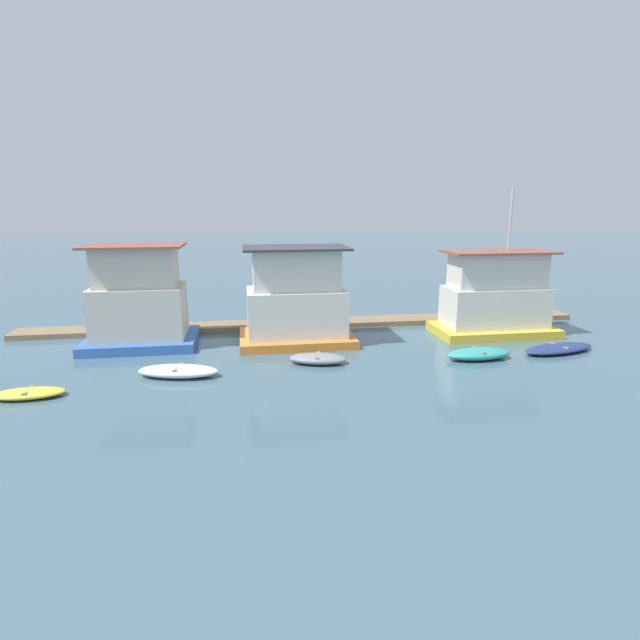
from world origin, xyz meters
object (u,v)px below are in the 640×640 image
(dinghy_grey, at_px, (318,359))
(dinghy_teal, at_px, (478,354))
(houseboat_blue, at_px, (139,302))
(houseboat_yellow, at_px, (495,298))
(mooring_post_near_right, at_px, (290,318))
(dinghy_navy, at_px, (559,348))
(houseboat_orange, at_px, (296,301))
(dinghy_white, at_px, (178,371))
(mooring_post_far_right, at_px, (158,322))
(dinghy_yellow, at_px, (29,393))

(dinghy_grey, relative_size, dinghy_teal, 0.90)
(houseboat_blue, xyz_separation_m, dinghy_grey, (8.75, -4.49, -2.09))
(houseboat_blue, distance_m, dinghy_teal, 17.39)
(houseboat_yellow, xyz_separation_m, mooring_post_near_right, (-11.46, 2.33, -1.26))
(houseboat_blue, distance_m, houseboat_yellow, 19.53)
(dinghy_navy, bearing_deg, dinghy_grey, 179.59)
(houseboat_orange, relative_size, dinghy_grey, 2.07)
(mooring_post_near_right, bearing_deg, dinghy_white, -128.43)
(dinghy_navy, bearing_deg, dinghy_teal, -174.26)
(houseboat_orange, bearing_deg, mooring_post_near_right, 92.33)
(houseboat_orange, bearing_deg, houseboat_blue, 175.30)
(houseboat_orange, relative_size, mooring_post_near_right, 3.62)
(houseboat_yellow, relative_size, dinghy_grey, 2.78)
(dinghy_teal, height_order, mooring_post_far_right, mooring_post_far_right)
(dinghy_yellow, xyz_separation_m, dinghy_navy, (24.03, 2.38, 0.02))
(dinghy_white, height_order, dinghy_navy, dinghy_white)
(dinghy_yellow, xyz_separation_m, mooring_post_near_right, (11.03, 8.62, 0.66))
(dinghy_teal, bearing_deg, houseboat_yellow, 55.53)
(mooring_post_far_right, relative_size, mooring_post_near_right, 0.98)
(dinghy_navy, bearing_deg, dinghy_white, -177.58)
(dinghy_yellow, height_order, dinghy_white, dinghy_white)
(houseboat_orange, bearing_deg, houseboat_yellow, -0.00)
(dinghy_teal, relative_size, mooring_post_near_right, 1.95)
(dinghy_white, bearing_deg, mooring_post_near_right, 51.57)
(houseboat_blue, height_order, houseboat_orange, houseboat_blue)
(houseboat_yellow, bearing_deg, dinghy_grey, -160.46)
(houseboat_orange, relative_size, dinghy_navy, 1.40)
(houseboat_blue, distance_m, mooring_post_near_right, 8.36)
(dinghy_teal, height_order, mooring_post_near_right, mooring_post_near_right)
(houseboat_blue, relative_size, mooring_post_near_right, 3.38)
(houseboat_blue, bearing_deg, houseboat_yellow, -1.97)
(houseboat_yellow, distance_m, dinghy_navy, 4.61)
(dinghy_yellow, distance_m, dinghy_grey, 11.98)
(houseboat_yellow, distance_m, dinghy_grey, 11.57)
(dinghy_grey, bearing_deg, mooring_post_far_right, 143.02)
(houseboat_blue, xyz_separation_m, mooring_post_far_right, (0.59, 1.66, -1.50))
(houseboat_blue, relative_size, mooring_post_far_right, 3.43)
(dinghy_teal, bearing_deg, houseboat_blue, 163.05)
(dinghy_navy, relative_size, mooring_post_near_right, 2.59)
(dinghy_navy, height_order, mooring_post_far_right, mooring_post_far_right)
(houseboat_yellow, height_order, dinghy_yellow, houseboat_yellow)
(dinghy_grey, relative_size, dinghy_navy, 0.68)
(dinghy_teal, distance_m, mooring_post_near_right, 10.80)
(houseboat_yellow, distance_m, mooring_post_far_right, 19.11)
(dinghy_yellow, relative_size, mooring_post_far_right, 1.65)
(dinghy_grey, distance_m, dinghy_navy, 12.31)
(houseboat_blue, xyz_separation_m, houseboat_orange, (8.15, -0.67, -0.05))
(dinghy_grey, bearing_deg, houseboat_orange, 98.96)
(dinghy_yellow, height_order, dinghy_navy, dinghy_navy)
(dinghy_yellow, distance_m, mooring_post_near_right, 14.01)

